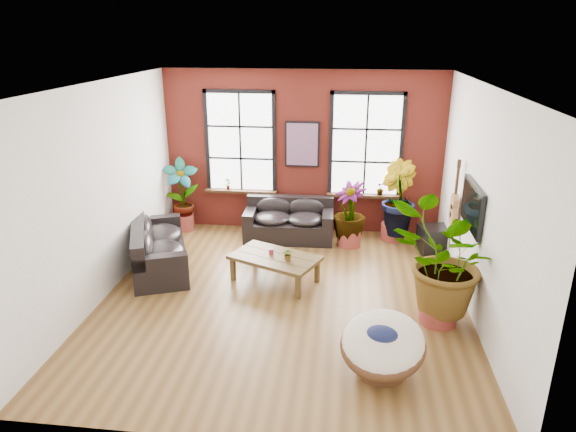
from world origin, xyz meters
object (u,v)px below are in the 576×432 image
object	(u,v)px
coffee_table	(275,259)
sofa_back	(289,221)
sofa_left	(156,248)
papasan_chair	(383,345)

from	to	relation	value
coffee_table	sofa_back	bearing A→B (deg)	113.37
sofa_left	papasan_chair	bearing A→B (deg)	-145.69
sofa_back	sofa_left	world-z (taller)	sofa_left
sofa_back	coffee_table	bearing A→B (deg)	-92.19
sofa_left	papasan_chair	size ratio (longest dim) A/B	1.75
sofa_left	coffee_table	xyz separation A→B (m)	(2.30, -0.31, 0.03)
sofa_back	coffee_table	world-z (taller)	sofa_back
coffee_table	papasan_chair	xyz separation A→B (m)	(1.76, -2.44, -0.01)
sofa_back	papasan_chair	xyz separation A→B (m)	(1.74, -4.50, 0.04)
coffee_table	papasan_chair	size ratio (longest dim) A/B	1.26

